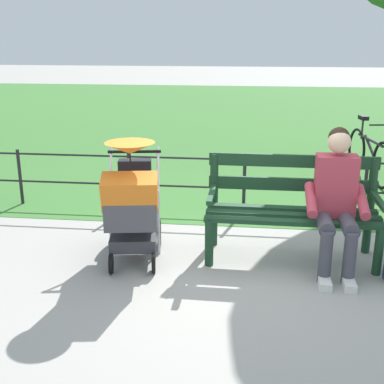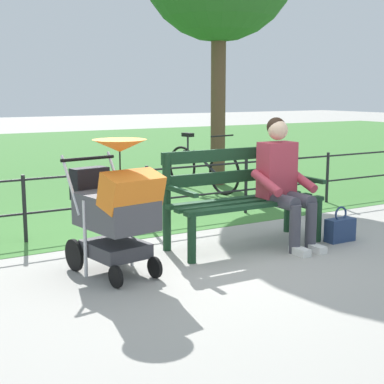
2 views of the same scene
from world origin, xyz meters
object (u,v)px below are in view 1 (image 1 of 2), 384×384
at_px(park_bench, 292,204).
at_px(bicycle, 369,154).
at_px(person_on_bench, 336,197).
at_px(stroller, 133,200).

distance_m(park_bench, bicycle, 3.19).
height_order(park_bench, bicycle, park_bench).
xyz_separation_m(park_bench, person_on_bench, (-0.36, 0.22, 0.15)).
bearing_deg(stroller, park_bench, -169.39).
bearing_deg(stroller, bicycle, -131.49).
distance_m(park_bench, stroller, 1.49).
bearing_deg(park_bench, stroller, 10.61).
bearing_deg(park_bench, person_on_bench, 148.32).
height_order(park_bench, stroller, stroller).
xyz_separation_m(stroller, bicycle, (-2.80, -3.17, -0.23)).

